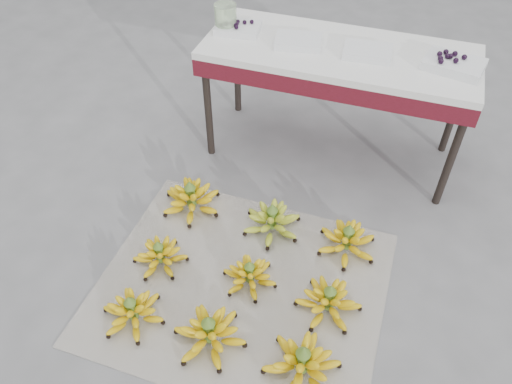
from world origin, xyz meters
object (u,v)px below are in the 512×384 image
(bunch_front_left, at_px, (133,312))
(tray_far_left, at_px, (238,28))
(bunch_mid_center, at_px, (250,275))
(glass_jar, at_px, (226,18))
(bunch_front_right, at_px, (302,363))
(tray_right, at_px, (368,52))
(vendor_table, at_px, (338,62))
(bunch_back_center, at_px, (272,221))
(tray_far_right, at_px, (454,64))
(bunch_front_center, at_px, (209,333))
(bunch_back_right, at_px, (347,241))
(bunch_mid_left, at_px, (160,255))
(bunch_back_left, at_px, (191,199))
(newspaper_mat, at_px, (241,287))
(tray_left, at_px, (298,41))
(bunch_mid_right, at_px, (329,301))

(bunch_front_left, distance_m, tray_far_left, 1.50)
(bunch_mid_center, distance_m, glass_jar, 1.31)
(bunch_front_right, distance_m, tray_right, 1.47)
(vendor_table, relative_size, tray_far_left, 5.57)
(vendor_table, xyz_separation_m, tray_right, (0.14, -0.02, 0.09))
(bunch_back_center, bearing_deg, tray_far_right, 30.82)
(bunch_front_right, bearing_deg, bunch_front_center, 166.06)
(bunch_back_right, bearing_deg, bunch_mid_left, -164.64)
(bunch_front_center, bearing_deg, bunch_back_left, 116.07)
(newspaper_mat, height_order, bunch_front_right, bunch_front_right)
(bunch_front_center, bearing_deg, bunch_back_center, 81.84)
(bunch_front_center, distance_m, glass_jar, 1.56)
(tray_left, height_order, tray_right, same)
(bunch_mid_left, distance_m, bunch_back_left, 0.37)
(tray_far_left, distance_m, glass_jar, 0.08)
(bunch_front_left, distance_m, bunch_front_center, 0.34)
(bunch_front_left, height_order, bunch_mid_left, bunch_front_left)
(bunch_front_left, bearing_deg, bunch_back_center, 75.64)
(bunch_front_center, distance_m, tray_left, 1.46)
(bunch_mid_left, height_order, tray_left, tray_left)
(bunch_back_center, xyz_separation_m, vendor_table, (0.12, 0.69, 0.51))
(newspaper_mat, bearing_deg, bunch_back_left, 137.07)
(bunch_mid_left, bearing_deg, vendor_table, 60.69)
(vendor_table, distance_m, glass_jar, 0.62)
(bunch_front_center, distance_m, bunch_mid_center, 0.33)
(bunch_back_left, xyz_separation_m, bunch_back_center, (0.43, -0.01, -0.00))
(bunch_mid_right, xyz_separation_m, tray_left, (-0.45, 1.02, 0.61))
(bunch_back_right, relative_size, tray_left, 1.27)
(bunch_front_right, xyz_separation_m, glass_jar, (-0.81, 1.35, 0.65))
(glass_jar, bearing_deg, newspaper_mat, -66.87)
(tray_far_right, bearing_deg, tray_right, -179.17)
(glass_jar, bearing_deg, tray_far_right, -0.40)
(tray_left, bearing_deg, bunch_front_right, -72.72)
(bunch_front_center, bearing_deg, bunch_mid_right, 32.52)
(bunch_front_center, relative_size, bunch_back_right, 0.97)
(bunch_back_left, height_order, vendor_table, vendor_table)
(newspaper_mat, bearing_deg, bunch_back_center, 85.69)
(bunch_mid_center, relative_size, glass_jar, 1.99)
(tray_left, height_order, glass_jar, glass_jar)
(bunch_front_right, relative_size, tray_left, 1.43)
(newspaper_mat, distance_m, bunch_front_center, 0.30)
(glass_jar, bearing_deg, bunch_back_right, -39.15)
(bunch_mid_right, relative_size, bunch_back_left, 0.81)
(bunch_back_center, distance_m, tray_far_right, 1.12)
(bunch_front_center, bearing_deg, tray_far_left, 101.61)
(bunch_back_left, xyz_separation_m, tray_right, (0.69, 0.66, 0.60))
(newspaper_mat, height_order, bunch_mid_center, bunch_mid_center)
(bunch_front_right, relative_size, bunch_mid_right, 1.21)
(bunch_back_left, bearing_deg, tray_far_right, 46.16)
(bunch_front_center, xyz_separation_m, bunch_back_right, (0.43, 0.65, -0.00))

